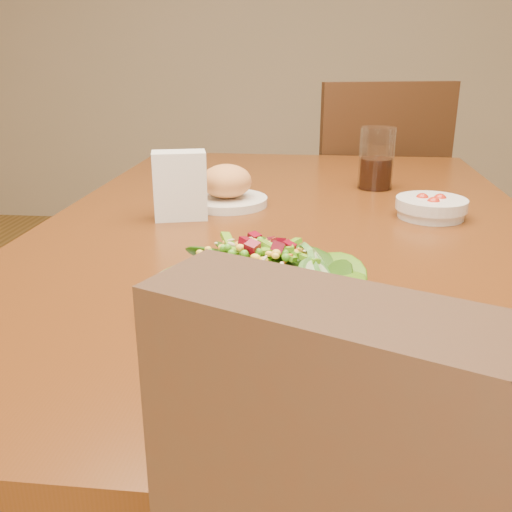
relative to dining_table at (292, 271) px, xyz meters
The scene contains 7 objects.
dining_table is the anchor object (origin of this frame).
chair_far 0.94m from the dining_table, 76.81° to the left, with size 0.55×0.55×0.96m.
salad_plate 0.41m from the dining_table, 92.86° to the right, with size 0.27×0.27×0.08m.
bread_plate 0.21m from the dining_table, 146.78° to the left, with size 0.16×0.16×0.08m.
tomato_bowl 0.28m from the dining_table, ahead, with size 0.13×0.13×0.04m.
drinking_glass 0.36m from the dining_table, 58.25° to the left, with size 0.08×0.08×0.14m.
napkin_holder 0.27m from the dining_table, behind, with size 0.11×0.07×0.12m.
Camera 1 is at (0.04, -1.01, 1.04)m, focal length 40.00 mm.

